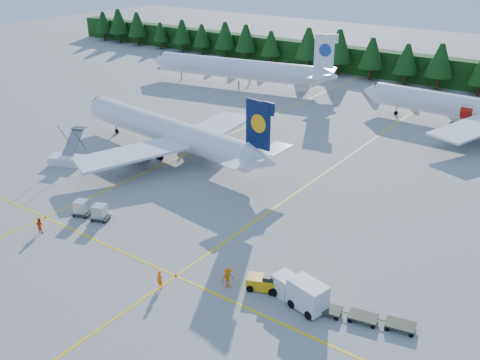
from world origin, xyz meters
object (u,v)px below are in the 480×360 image
Objects in this scene: airliner_red at (466,108)px; airstairs at (68,157)px; service_truck at (299,291)px; baggage_tug at (264,282)px; airliner_navy at (162,129)px.

airliner_red is 5.55× the size of airstairs.
service_truck is 1.77× the size of baggage_tug.
airliner_red is 57.96m from baggage_tug.
airliner_navy is 5.58× the size of airstairs.
service_truck is (42.67, -8.72, 0.36)m from airstairs.
airliner_navy reaches higher than airliner_red.
baggage_tug is at bearing -35.39° from airstairs.
airstairs is at bearing 146.57° from baggage_tug.
baggage_tug is (39.04, -8.80, -0.16)m from airstairs.
airliner_navy is 14.02m from airstairs.
airliner_navy reaches higher than airstairs.
airliner_red is (33.45, 37.60, -0.03)m from airliner_navy.
airliner_red is at bearing 67.22° from baggage_tug.
airstairs reaches higher than baggage_tug.
baggage_tug is at bearing -164.72° from service_truck.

